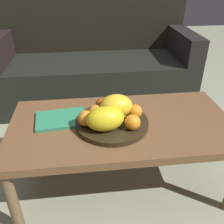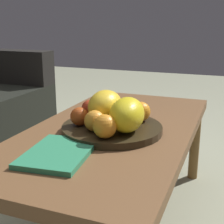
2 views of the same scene
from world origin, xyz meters
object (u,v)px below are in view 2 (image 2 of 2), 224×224
(fruit_bowl, at_px, (112,129))
(melon_smaller_beside, at_px, (127,115))
(coffee_table, at_px, (113,138))
(apple_front, at_px, (79,116))
(orange_right, at_px, (105,126))
(orange_back, at_px, (120,107))
(melon_large_front, at_px, (105,107))
(magazine, at_px, (59,153))
(banana_bunch, at_px, (102,115))
(orange_front, at_px, (95,121))
(orange_left, at_px, (141,112))
(apple_left, at_px, (90,109))

(fruit_bowl, xyz_separation_m, melon_smaller_beside, (-0.04, -0.07, 0.07))
(coffee_table, xyz_separation_m, apple_front, (-0.10, 0.09, 0.10))
(orange_right, height_order, orange_back, orange_right)
(fruit_bowl, relative_size, orange_back, 5.01)
(melon_large_front, height_order, magazine, melon_large_front)
(melon_smaller_beside, height_order, magazine, melon_smaller_beside)
(orange_back, distance_m, banana_bunch, 0.11)
(orange_front, height_order, banana_bunch, orange_front)
(orange_back, relative_size, banana_bunch, 0.43)
(coffee_table, xyz_separation_m, fruit_bowl, (-0.05, -0.01, 0.06))
(coffee_table, relative_size, melon_smaller_beside, 6.40)
(orange_left, distance_m, apple_left, 0.20)
(melon_large_front, relative_size, apple_left, 2.36)
(orange_left, height_order, banana_bunch, orange_left)
(coffee_table, relative_size, apple_front, 17.09)
(apple_left, bearing_deg, banana_bunch, -124.59)
(orange_back, xyz_separation_m, apple_front, (-0.16, 0.10, -0.00))
(orange_front, xyz_separation_m, orange_back, (0.20, -0.02, -0.00))
(fruit_bowl, xyz_separation_m, magazine, (-0.26, 0.07, -0.00))
(orange_back, height_order, magazine, orange_back)
(apple_front, bearing_deg, melon_large_front, -47.61)
(fruit_bowl, bearing_deg, coffee_table, 15.55)
(melon_smaller_beside, bearing_deg, orange_right, 153.39)
(orange_left, xyz_separation_m, apple_left, (-0.02, 0.20, -0.00))
(coffee_table, distance_m, apple_front, 0.17)
(orange_back, relative_size, magazine, 0.29)
(coffee_table, relative_size, magazine, 4.56)
(orange_right, bearing_deg, apple_left, 36.24)
(banana_bunch, bearing_deg, orange_back, -19.52)
(coffee_table, height_order, melon_large_front, melon_large_front)
(fruit_bowl, height_order, orange_right, orange_right)
(magazine, bearing_deg, orange_right, -43.34)
(orange_right, height_order, banana_bunch, orange_right)
(orange_left, bearing_deg, melon_smaller_beside, 174.78)
(orange_back, height_order, banana_bunch, orange_back)
(fruit_bowl, bearing_deg, orange_front, 157.50)
(melon_smaller_beside, xyz_separation_m, orange_front, (-0.04, 0.10, -0.02))
(apple_front, relative_size, magazine, 0.27)
(orange_right, height_order, apple_front, orange_right)
(orange_back, bearing_deg, orange_left, -108.09)
(banana_bunch, bearing_deg, melon_large_front, -59.69)
(coffee_table, bearing_deg, apple_left, 83.43)
(apple_front, distance_m, apple_left, 0.11)
(orange_left, relative_size, orange_right, 0.95)
(coffee_table, bearing_deg, banana_bunch, 136.93)
(magazine, bearing_deg, fruit_bowl, -21.99)
(orange_front, bearing_deg, orange_right, -130.27)
(orange_left, distance_m, apple_front, 0.23)
(coffee_table, height_order, orange_left, orange_left)
(melon_large_front, xyz_separation_m, orange_left, (0.06, -0.12, -0.02))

